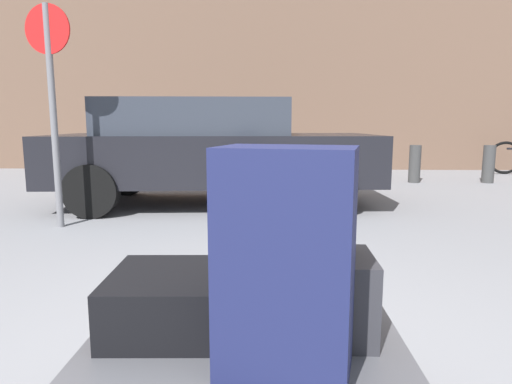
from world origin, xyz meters
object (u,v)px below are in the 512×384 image
duffel_bag_charcoal_rear_right (298,295)px  suitcase_navy_front_left (286,263)px  luggage_cart (245,357)px  no_parking_sign (52,92)px  bollard_kerb_mid (489,164)px  parked_car (211,149)px  suitcase_black_stacked_top (178,300)px  duffel_bag_black_topmost_pile (299,223)px  bollard_kerb_near (415,164)px

duffel_bag_charcoal_rear_right → suitcase_navy_front_left: bearing=-100.8°
luggage_cart → no_parking_sign: 3.97m
bollard_kerb_mid → suitcase_navy_front_left: bearing=-119.6°
suitcase_navy_front_left → parked_car: bearing=113.9°
no_parking_sign → bollard_kerb_mid: bearing=30.8°
suitcase_black_stacked_top → bollard_kerb_mid: (4.44, 6.83, -0.09)m
duffel_bag_charcoal_rear_right → duffel_bag_black_topmost_pile: (0.00, 0.00, 0.27)m
duffel_bag_charcoal_rear_right → parked_car: bearing=102.9°
duffel_bag_charcoal_rear_right → luggage_cart: bearing=-165.2°
duffel_bag_charcoal_rear_right → suitcase_black_stacked_top: bearing=176.6°
parked_car → bollard_kerb_mid: parked_car is taller
duffel_bag_charcoal_rear_right → parked_car: (-0.92, 4.49, 0.27)m
suitcase_black_stacked_top → bollard_kerb_mid: size_ratio=0.71×
parked_car → bollard_kerb_mid: (4.91, 2.37, -0.41)m
duffel_bag_black_topmost_pile → suitcase_navy_front_left: bearing=-100.9°
duffel_bag_black_topmost_pile → no_parking_sign: bearing=128.9°
parked_car → duffel_bag_charcoal_rear_right: bearing=-78.4°
bollard_kerb_near → no_parking_sign: bearing=-142.7°
parked_car → suitcase_black_stacked_top: bearing=-83.9°
bollard_kerb_near → suitcase_navy_front_left: bearing=-110.6°
duffel_bag_charcoal_rear_right → bollard_kerb_mid: (3.99, 6.86, -0.14)m
parked_car → bollard_kerb_near: 4.28m
duffel_bag_black_topmost_pile → bollard_kerb_near: 7.36m
bollard_kerb_mid → bollard_kerb_near: bearing=180.0°
bollard_kerb_near → no_parking_sign: (-4.99, -3.80, 1.08)m
suitcase_black_stacked_top → bollard_kerb_near: bearing=63.7°
suitcase_black_stacked_top → bollard_kerb_near: bollard_kerb_near is taller
luggage_cart → bollard_kerb_near: (2.81, 6.91, 0.09)m
luggage_cart → suitcase_black_stacked_top: size_ratio=2.27×
duffel_bag_charcoal_rear_right → no_parking_sign: size_ratio=0.23×
suitcase_black_stacked_top → no_parking_sign: size_ratio=0.22×
bollard_kerb_mid → suitcase_black_stacked_top: bearing=-123.1°
suitcase_black_stacked_top → no_parking_sign: (-1.92, 3.03, 0.98)m
duffel_bag_charcoal_rear_right → suitcase_black_stacked_top: 0.46m
duffel_bag_charcoal_rear_right → suitcase_black_stacked_top: size_ratio=1.08×
duffel_bag_charcoal_rear_right → bollard_kerb_mid: 7.94m
luggage_cart → parked_car: 4.62m
duffel_bag_black_topmost_pile → parked_car: size_ratio=0.07×
luggage_cart → suitcase_navy_front_left: 0.49m
luggage_cart → duffel_bag_charcoal_rear_right: bearing=13.5°
no_parking_sign → duffel_bag_charcoal_rear_right: bearing=-52.2°
duffel_bag_charcoal_rear_right → parked_car: size_ratio=0.12×
suitcase_black_stacked_top → bollard_kerb_near: (3.07, 6.83, -0.09)m
duffel_bag_charcoal_rear_right → parked_car: parked_car is taller
suitcase_navy_front_left → bollard_kerb_mid: 8.19m
luggage_cart → no_parking_sign: size_ratio=0.49×
suitcase_navy_front_left → parked_car: parked_car is taller
luggage_cart → bollard_kerb_mid: size_ratio=1.61×
luggage_cart → parked_car: (-0.73, 4.54, 0.49)m
duffel_bag_black_topmost_pile → bollard_kerb_near: size_ratio=0.47×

